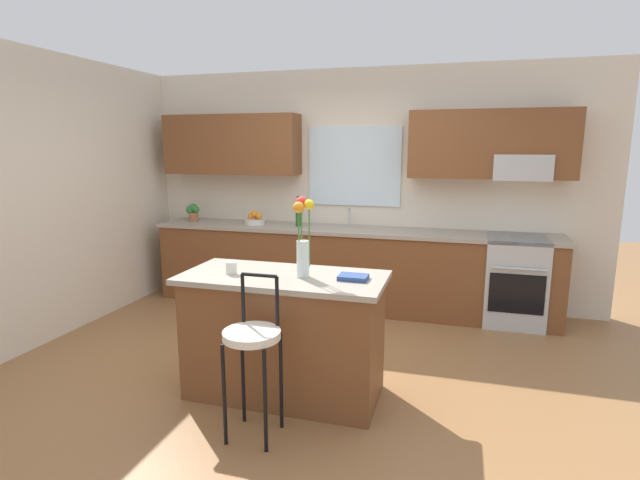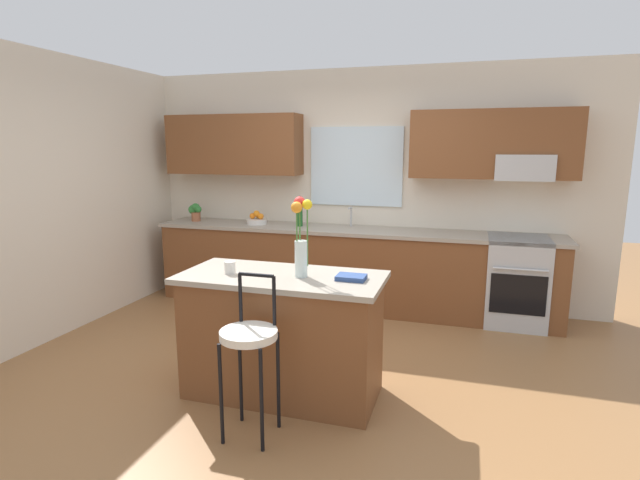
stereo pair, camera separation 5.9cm
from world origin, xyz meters
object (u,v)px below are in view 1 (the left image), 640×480
(kitchen_island, at_px, (284,335))
(bar_stool_near, at_px, (253,342))
(mug_ceramic, at_px, (231,268))
(flower_vase, at_px, (303,238))
(potted_plant_small, at_px, (193,211))
(cookbook, at_px, (353,277))
(oven_range, at_px, (514,280))
(bottle_olive_oil, at_px, (298,214))
(fruit_bowl_oranges, at_px, (255,220))

(kitchen_island, height_order, bar_stool_near, bar_stool_near)
(kitchen_island, height_order, mug_ceramic, mug_ceramic)
(flower_vase, distance_m, potted_plant_small, 2.99)
(potted_plant_small, bearing_deg, flower_vase, -44.98)
(flower_vase, bearing_deg, cookbook, 4.31)
(bar_stool_near, distance_m, cookbook, 0.83)
(oven_range, bearing_deg, cookbook, -121.66)
(bar_stool_near, bearing_deg, kitchen_island, 90.00)
(cookbook, xyz_separation_m, bottle_olive_oil, (-1.10, 2.08, 0.13))
(bottle_olive_oil, bearing_deg, kitchen_island, -74.27)
(cookbook, bearing_deg, bar_stool_near, -131.16)
(flower_vase, height_order, potted_plant_small, flower_vase)
(cookbook, bearing_deg, fruit_bowl_oranges, 128.25)
(kitchen_island, height_order, potted_plant_small, potted_plant_small)
(oven_range, xyz_separation_m, bottle_olive_oil, (-2.37, 0.02, 0.60))
(cookbook, distance_m, bottle_olive_oil, 2.36)
(oven_range, height_order, mug_ceramic, mug_ceramic)
(oven_range, distance_m, fruit_bowl_oranges, 2.96)
(flower_vase, bearing_deg, oven_range, 52.04)
(potted_plant_small, bearing_deg, fruit_bowl_oranges, 0.08)
(oven_range, relative_size, cookbook, 4.60)
(flower_vase, distance_m, mug_ceramic, 0.58)
(oven_range, relative_size, bottle_olive_oil, 2.64)
(bar_stool_near, xyz_separation_m, cookbook, (0.51, 0.58, 0.30))
(fruit_bowl_oranges, bearing_deg, flower_vase, -58.66)
(bar_stool_near, distance_m, flower_vase, 0.81)
(bottle_olive_oil, bearing_deg, cookbook, -62.17)
(kitchen_island, xyz_separation_m, bar_stool_near, (-0.00, -0.56, 0.17))
(cookbook, bearing_deg, kitchen_island, -177.89)
(flower_vase, relative_size, bottle_olive_oil, 1.63)
(oven_range, height_order, potted_plant_small, potted_plant_small)
(kitchen_island, xyz_separation_m, bottle_olive_oil, (-0.59, 2.10, 0.60))
(oven_range, bearing_deg, bar_stool_near, -123.95)
(mug_ceramic, bearing_deg, bottle_olive_oil, 95.76)
(kitchen_island, height_order, flower_vase, flower_vase)
(kitchen_island, xyz_separation_m, mug_ceramic, (-0.37, -0.08, 0.50))
(bar_stool_near, bearing_deg, cookbook, 48.84)
(cookbook, height_order, bottle_olive_oil, bottle_olive_oil)
(fruit_bowl_oranges, relative_size, potted_plant_small, 1.08)
(oven_range, bearing_deg, kitchen_island, -130.54)
(cookbook, distance_m, fruit_bowl_oranges, 2.66)
(kitchen_island, height_order, fruit_bowl_oranges, fruit_bowl_oranges)
(flower_vase, bearing_deg, potted_plant_small, 135.02)
(kitchen_island, distance_m, potted_plant_small, 2.94)
(flower_vase, xyz_separation_m, fruit_bowl_oranges, (-1.29, 2.11, -0.23))
(oven_range, bearing_deg, potted_plant_small, 179.59)
(kitchen_island, bearing_deg, flower_vase, -3.16)
(bar_stool_near, height_order, cookbook, bar_stool_near)
(oven_range, xyz_separation_m, potted_plant_small, (-3.74, 0.03, 0.58))
(flower_vase, xyz_separation_m, potted_plant_small, (-2.11, 2.11, -0.16))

